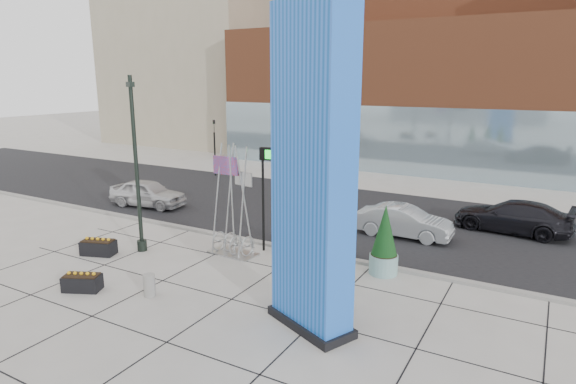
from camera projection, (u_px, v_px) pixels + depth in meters
The scene contains 19 objects.
ground at pixel (225, 282), 16.93m from camera, with size 160.00×160.00×0.00m, color #9E9991.
street_asphalt at pixel (339, 214), 25.41m from camera, with size 80.00×12.00×0.02m, color black.
curb_edge at pixel (282, 247), 20.31m from camera, with size 80.00×0.30×0.12m, color gray.
tower_podium at pixel (438, 98), 38.09m from camera, with size 34.00×10.00×11.00m, color brown.
tower_glass_front at pixel (420, 142), 34.71m from camera, with size 34.00×0.60×5.00m, color #8CA5B2.
blue_pylon at pixel (312, 180), 12.95m from camera, with size 2.94×2.20×8.96m.
lamp_post at pixel (137, 182), 19.36m from camera, with size 0.49×0.39×7.12m.
public_art_sculpture at pixel (233, 226), 19.39m from camera, with size 2.07×1.15×4.54m.
concrete_bollard at pixel (149, 285), 15.77m from camera, with size 0.39×0.39×0.75m, color gray.
overhead_street_sign at pixel (279, 164), 18.84m from camera, with size 2.04×0.49×4.32m.
round_planter_east at pixel (384, 242), 17.39m from camera, with size 1.04×1.04×2.61m.
round_planter_mid at pixel (330, 251), 16.66m from camera, with size 0.98×0.98×2.46m.
round_planter_west at pixel (312, 234), 18.56m from camera, with size 0.96×0.96×2.41m.
box_planter_north at pixel (98, 247), 19.50m from camera, with size 1.48×1.07×0.73m.
box_planter_south at pixel (82, 282), 16.20m from camera, with size 1.36×1.06×0.67m.
car_white_west at pixel (148, 193), 26.78m from camera, with size 1.76×4.36×1.49m, color silver.
car_silver_mid at pixel (404, 222), 21.62m from camera, with size 1.49×4.26×1.40m, color #ADB0B5.
car_dark_east at pixel (513, 217), 22.26m from camera, with size 2.09×5.13×1.49m, color black.
traffic_signal at pixel (215, 145), 34.84m from camera, with size 0.15×0.18×4.10m.
Camera 1 is at (9.64, -12.64, 6.99)m, focal length 30.00 mm.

